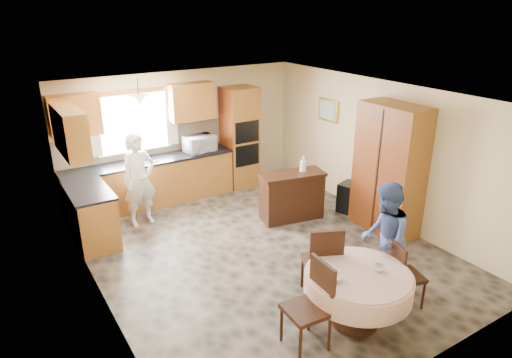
{
  "coord_description": "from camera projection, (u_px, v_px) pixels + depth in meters",
  "views": [
    {
      "loc": [
        -3.51,
        -5.37,
        3.74
      ],
      "look_at": [
        0.06,
        0.3,
        1.13
      ],
      "focal_mm": 32.0,
      "sensor_mm": 36.0,
      "label": 1
    }
  ],
  "objects": [
    {
      "name": "bottle_sideboard",
      "position": [
        303.0,
        165.0,
        8.19
      ],
      "size": [
        0.17,
        0.17,
        0.33
      ],
      "primitive_type": "imported",
      "rotation": [
        0.0,
        0.0,
        -0.36
      ],
      "color": "silver",
      "rests_on": "sideboard"
    },
    {
      "name": "window",
      "position": [
        133.0,
        123.0,
        8.6
      ],
      "size": [
        1.4,
        0.03,
        1.1
      ],
      "primitive_type": "cube",
      "color": "white",
      "rests_on": "wall_back"
    },
    {
      "name": "cupboard",
      "position": [
        389.0,
        169.0,
        7.66
      ],
      "size": [
        0.58,
        1.16,
        2.22
      ],
      "primitive_type": "cube",
      "color": "#B88531",
      "rests_on": "floor"
    },
    {
      "name": "oven_lower",
      "position": [
        247.0,
        155.0,
        9.5
      ],
      "size": [
        0.56,
        0.01,
        0.45
      ],
      "primitive_type": "cube",
      "color": "black",
      "rests_on": "oven_tower"
    },
    {
      "name": "wall_cab_side",
      "position": [
        70.0,
        131.0,
        6.9
      ],
      "size": [
        0.33,
        1.2,
        0.72
      ],
      "primitive_type": "cube",
      "color": "#CA7A32",
      "rests_on": "wall_left"
    },
    {
      "name": "framed_picture",
      "position": [
        328.0,
        110.0,
        9.05
      ],
      "size": [
        0.06,
        0.54,
        0.44
      ],
      "color": "gold",
      "rests_on": "wall_right"
    },
    {
      "name": "bowl_sideboard",
      "position": [
        284.0,
        177.0,
        8.04
      ],
      "size": [
        0.27,
        0.27,
        0.05
      ],
      "primitive_type": "imported",
      "rotation": [
        0.0,
        0.0,
        0.43
      ],
      "color": "#B2B2B2",
      "rests_on": "sideboard"
    },
    {
      "name": "cup_table",
      "position": [
        379.0,
        268.0,
        5.43
      ],
      "size": [
        0.15,
        0.15,
        0.09
      ],
      "primitive_type": "imported",
      "rotation": [
        0.0,
        0.0,
        -0.43
      ],
      "color": "#B2B2B2",
      "rests_on": "dining_table"
    },
    {
      "name": "microwave",
      "position": [
        200.0,
        144.0,
        9.13
      ],
      "size": [
        0.63,
        0.46,
        0.33
      ],
      "primitive_type": "imported",
      "rotation": [
        0.0,
        0.0,
        0.11
      ],
      "color": "silver",
      "rests_on": "counter_back"
    },
    {
      "name": "floor",
      "position": [
        263.0,
        251.0,
        7.33
      ],
      "size": [
        5.0,
        6.0,
        0.01
      ],
      "primitive_type": "cube",
      "color": "brown",
      "rests_on": "ground"
    },
    {
      "name": "wall_front",
      "position": [
        428.0,
        271.0,
        4.51
      ],
      "size": [
        5.0,
        0.02,
        2.5
      ],
      "primitive_type": "cube",
      "color": "beige",
      "rests_on": "floor"
    },
    {
      "name": "base_cab_back",
      "position": [
        151.0,
        183.0,
        8.88
      ],
      "size": [
        3.3,
        0.6,
        0.88
      ],
      "primitive_type": "cube",
      "color": "#B88531",
      "rests_on": "floor"
    },
    {
      "name": "ceiling",
      "position": [
        264.0,
        96.0,
        6.42
      ],
      "size": [
        5.0,
        6.0,
        0.01
      ],
      "primitive_type": "cube",
      "color": "white",
      "rests_on": "wall_back"
    },
    {
      "name": "wall_right",
      "position": [
        381.0,
        151.0,
        8.12
      ],
      "size": [
        0.02,
        6.0,
        2.5
      ],
      "primitive_type": "cube",
      "color": "beige",
      "rests_on": "floor"
    },
    {
      "name": "chair_left",
      "position": [
        313.0,
        301.0,
        5.14
      ],
      "size": [
        0.49,
        0.49,
        1.06
      ],
      "rotation": [
        0.0,
        0.0,
        -1.63
      ],
      "color": "#3A1D0F",
      "rests_on": "floor"
    },
    {
      "name": "wall_cab_right",
      "position": [
        191.0,
        101.0,
        8.95
      ],
      "size": [
        0.9,
        0.33,
        0.72
      ],
      "primitive_type": "cube",
      "color": "#CA7A32",
      "rests_on": "wall_back"
    },
    {
      "name": "wall_left",
      "position": [
        94.0,
        217.0,
        5.64
      ],
      "size": [
        0.02,
        6.0,
        2.5
      ],
      "primitive_type": "cube",
      "color": "beige",
      "rests_on": "floor"
    },
    {
      "name": "oven_upper",
      "position": [
        247.0,
        132.0,
        9.32
      ],
      "size": [
        0.56,
        0.01,
        0.45
      ],
      "primitive_type": "cube",
      "color": "black",
      "rests_on": "oven_tower"
    },
    {
      "name": "dining_table",
      "position": [
        358.0,
        284.0,
        5.48
      ],
      "size": [
        1.29,
        1.29,
        0.73
      ],
      "color": "#3A1D0F",
      "rests_on": "floor"
    },
    {
      "name": "space_heater",
      "position": [
        348.0,
        197.0,
        8.65
      ],
      "size": [
        0.48,
        0.4,
        0.56
      ],
      "primitive_type": "cube",
      "rotation": [
        0.0,
        0.0,
        0.32
      ],
      "color": "black",
      "rests_on": "floor"
    },
    {
      "name": "pendant",
      "position": [
        139.0,
        100.0,
        8.04
      ],
      "size": [
        0.36,
        0.36,
        0.18
      ],
      "primitive_type": "cone",
      "rotation": [
        3.14,
        0.0,
        0.0
      ],
      "color": "beige",
      "rests_on": "ceiling"
    },
    {
      "name": "curtain_left",
      "position": [
        93.0,
        126.0,
        8.17
      ],
      "size": [
        0.22,
        0.02,
        1.15
      ],
      "primitive_type": "cube",
      "color": "white",
      "rests_on": "wall_back"
    },
    {
      "name": "wall_cab_left",
      "position": [
        75.0,
        115.0,
        7.86
      ],
      "size": [
        0.85,
        0.33,
        0.72
      ],
      "primitive_type": "cube",
      "color": "#CA7A32",
      "rests_on": "wall_back"
    },
    {
      "name": "oven_tower",
      "position": [
        240.0,
        137.0,
        9.64
      ],
      "size": [
        0.66,
        0.62,
        2.12
      ],
      "primitive_type": "cube",
      "color": "#B88531",
      "rests_on": "floor"
    },
    {
      "name": "base_cab_left",
      "position": [
        92.0,
        216.0,
        7.5
      ],
      "size": [
        0.6,
        1.2,
        0.88
      ],
      "primitive_type": "cube",
      "color": "#B88531",
      "rests_on": "floor"
    },
    {
      "name": "person_sink",
      "position": [
        139.0,
        180.0,
        7.95
      ],
      "size": [
        0.66,
        0.48,
        1.66
      ],
      "primitive_type": "imported",
      "rotation": [
        0.0,
        0.0,
        0.14
      ],
      "color": "silver",
      "rests_on": "floor"
    },
    {
      "name": "chair_back",
      "position": [
        323.0,
        260.0,
        5.95
      ],
      "size": [
        0.62,
        0.62,
        1.08
      ],
      "rotation": [
        0.0,
        0.0,
        2.71
      ],
      "color": "#3A1D0F",
      "rests_on": "floor"
    },
    {
      "name": "backsplash",
      "position": [
        143.0,
        143.0,
        8.84
      ],
      "size": [
        3.3,
        0.02,
        0.55
      ],
      "primitive_type": "cube",
      "color": "#C7B28C",
      "rests_on": "wall_back"
    },
    {
      "name": "sideboard",
      "position": [
        292.0,
        197.0,
        8.29
      ],
      "size": [
        1.23,
        0.69,
        0.83
      ],
      "primitive_type": "cube",
      "rotation": [
        0.0,
        0.0,
        -0.19
      ],
      "color": "#3A1D0F",
      "rests_on": "floor"
    },
    {
      "name": "counter_back",
      "position": [
        149.0,
        161.0,
        8.71
      ],
      "size": [
        3.3,
        0.64,
        0.04
      ],
      "primitive_type": "cube",
      "color": "black",
      "rests_on": "base_cab_back"
    },
    {
      "name": "person_dining",
      "position": [
        384.0,
        239.0,
        6.08
      ],
      "size": [
        0.97,
        0.96,
        1.58
      ],
      "primitive_type": "imported",
      "rotation": [
        0.0,
        0.0,
        3.87
      ],
      "color": "#3C5084",
      "rests_on": "floor"
    },
    {
      "name": "curtain_right",
      "position": [
        171.0,
        116.0,
        8.92
      ],
      "size": [
        0.22,
        0.02,
        1.15
      ],
      "primitive_type": "cube",
      "color": "white",
      "rests_on": "wall_back"
    },
    {
      "name": "bowl_table",
      "position": [
        335.0,
        277.0,
        5.27
      ],
      "size": [
        0.2,
        0.2,
        0.06
      ],
      "primitive_type": "imported",
      "rotation": [
        0.0,
        0.0,
        -0.07
      ],
      "color": "#B2B2B2",
      "rests_on": "dining_table"
    },
    {
      "name": "wall_back",
      "position": [
        183.0,
        133.0,
        9.24
      ],
      "size": [
        5.0,
        0.02,
        2.5
      ],
      "primitive_type": "cube",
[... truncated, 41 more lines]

